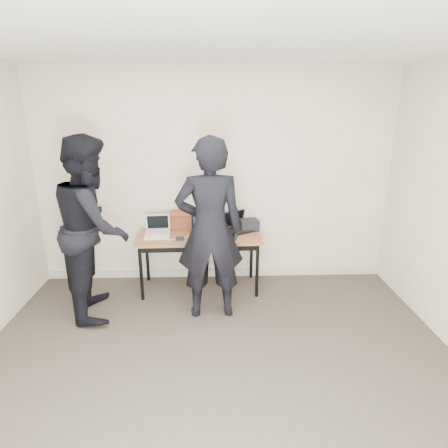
{
  "coord_description": "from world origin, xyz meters",
  "views": [
    {
      "loc": [
        -0.03,
        -2.44,
        2.25
      ],
      "look_at": [
        0.1,
        1.6,
        0.95
      ],
      "focal_mm": 30.0,
      "sensor_mm": 36.0,
      "label": 1
    }
  ],
  "objects_px": {
    "equipment_box": "(249,225)",
    "laptop_right": "(237,226)",
    "laptop_beige": "(158,232)",
    "laptop_center": "(204,231)",
    "desk": "(199,240)",
    "leather_satchel": "(185,220)",
    "person_observer": "(93,227)",
    "person_typist": "(210,230)"
  },
  "relations": [
    {
      "from": "laptop_right",
      "to": "person_observer",
      "type": "distance_m",
      "value": 1.73
    },
    {
      "from": "laptop_center",
      "to": "laptop_right",
      "type": "height_order",
      "value": "laptop_right"
    },
    {
      "from": "laptop_right",
      "to": "leather_satchel",
      "type": "bearing_deg",
      "value": 144.42
    },
    {
      "from": "laptop_center",
      "to": "person_observer",
      "type": "height_order",
      "value": "person_observer"
    },
    {
      "from": "person_typist",
      "to": "person_observer",
      "type": "height_order",
      "value": "person_observer"
    },
    {
      "from": "laptop_center",
      "to": "equipment_box",
      "type": "distance_m",
      "value": 0.6
    },
    {
      "from": "leather_satchel",
      "to": "person_observer",
      "type": "height_order",
      "value": "person_observer"
    },
    {
      "from": "laptop_center",
      "to": "laptop_right",
      "type": "distance_m",
      "value": 0.44
    },
    {
      "from": "leather_satchel",
      "to": "person_observer",
      "type": "distance_m",
      "value": 1.17
    },
    {
      "from": "person_observer",
      "to": "desk",
      "type": "bearing_deg",
      "value": -79.84
    },
    {
      "from": "person_observer",
      "to": "equipment_box",
      "type": "bearing_deg",
      "value": -81.55
    },
    {
      "from": "laptop_right",
      "to": "laptop_center",
      "type": "bearing_deg",
      "value": 169.99
    },
    {
      "from": "leather_satchel",
      "to": "person_typist",
      "type": "distance_m",
      "value": 0.89
    },
    {
      "from": "laptop_beige",
      "to": "leather_satchel",
      "type": "distance_m",
      "value": 0.4
    },
    {
      "from": "equipment_box",
      "to": "laptop_center",
      "type": "bearing_deg",
      "value": -162.61
    },
    {
      "from": "laptop_right",
      "to": "leather_satchel",
      "type": "height_order",
      "value": "leather_satchel"
    },
    {
      "from": "desk",
      "to": "leather_satchel",
      "type": "xyz_separation_m",
      "value": [
        -0.18,
        0.23,
        0.19
      ]
    },
    {
      "from": "desk",
      "to": "leather_satchel",
      "type": "distance_m",
      "value": 0.35
    },
    {
      "from": "laptop_beige",
      "to": "laptop_center",
      "type": "bearing_deg",
      "value": -3.08
    },
    {
      "from": "laptop_beige",
      "to": "person_observer",
      "type": "relative_size",
      "value": 0.16
    },
    {
      "from": "laptop_right",
      "to": "leather_satchel",
      "type": "relative_size",
      "value": 1.18
    },
    {
      "from": "person_typist",
      "to": "laptop_center",
      "type": "bearing_deg",
      "value": -87.11
    },
    {
      "from": "laptop_center",
      "to": "laptop_right",
      "type": "xyz_separation_m",
      "value": [
        0.42,
        0.16,
        0.0
      ]
    },
    {
      "from": "person_typist",
      "to": "equipment_box",
      "type": "bearing_deg",
      "value": -126.27
    },
    {
      "from": "leather_satchel",
      "to": "person_observer",
      "type": "bearing_deg",
      "value": -138.65
    },
    {
      "from": "person_typist",
      "to": "person_observer",
      "type": "distance_m",
      "value": 1.27
    },
    {
      "from": "laptop_right",
      "to": "person_observer",
      "type": "xyz_separation_m",
      "value": [
        -1.6,
        -0.62,
        0.21
      ]
    },
    {
      "from": "desk",
      "to": "person_observer",
      "type": "height_order",
      "value": "person_observer"
    },
    {
      "from": "person_typist",
      "to": "person_observer",
      "type": "bearing_deg",
      "value": -10.64
    },
    {
      "from": "laptop_center",
      "to": "person_observer",
      "type": "relative_size",
      "value": 0.16
    },
    {
      "from": "equipment_box",
      "to": "person_observer",
      "type": "relative_size",
      "value": 0.12
    },
    {
      "from": "laptop_beige",
      "to": "person_typist",
      "type": "relative_size",
      "value": 0.16
    },
    {
      "from": "person_observer",
      "to": "laptop_beige",
      "type": "bearing_deg",
      "value": -65.01
    },
    {
      "from": "equipment_box",
      "to": "person_observer",
      "type": "xyz_separation_m",
      "value": [
        -1.75,
        -0.64,
        0.2
      ]
    },
    {
      "from": "desk",
      "to": "laptop_beige",
      "type": "xyz_separation_m",
      "value": [
        -0.51,
        0.01,
        0.11
      ]
    },
    {
      "from": "leather_satchel",
      "to": "equipment_box",
      "type": "relative_size",
      "value": 1.63
    },
    {
      "from": "laptop_beige",
      "to": "person_observer",
      "type": "height_order",
      "value": "person_observer"
    },
    {
      "from": "laptop_center",
      "to": "person_typist",
      "type": "distance_m",
      "value": 0.65
    },
    {
      "from": "equipment_box",
      "to": "laptop_right",
      "type": "bearing_deg",
      "value": -171.6
    },
    {
      "from": "laptop_center",
      "to": "leather_satchel",
      "type": "bearing_deg",
      "value": 138.03
    },
    {
      "from": "equipment_box",
      "to": "desk",
      "type": "bearing_deg",
      "value": -163.05
    },
    {
      "from": "laptop_right",
      "to": "person_observer",
      "type": "bearing_deg",
      "value": 170.62
    }
  ]
}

